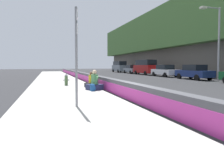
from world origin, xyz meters
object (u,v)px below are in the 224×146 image
route_sign_post (76,50)px  parked_car_farther (119,66)px  parked_car_midline (145,67)px  parked_car_third (194,72)px  street_lamp (216,36)px  fire_hydrant (66,79)px  seated_person_foreground (95,83)px  parked_car_fourth (165,71)px  backpack (93,88)px  parked_car_far (132,69)px  seated_person_middle (91,82)px

route_sign_post → parked_car_farther: (33.62, -14.77, -0.86)m
parked_car_midline → parked_car_third: bearing=-179.8°
street_lamp → parked_car_farther: bearing=3.0°
fire_hydrant → seated_person_foreground: bearing=-156.0°
route_sign_post → seated_person_foreground: bearing=-21.7°
parked_car_fourth → backpack: bearing=132.4°
route_sign_post → seated_person_foreground: route_sign_post is taller
fire_hydrant → street_lamp: 16.35m
parked_car_third → parked_car_far: 16.75m
parked_car_third → parked_car_midline: parked_car_midline is taller
parked_car_midline → parked_car_farther: 12.05m
route_sign_post → fire_hydrant: bearing=-2.4°
fire_hydrant → street_lamp: size_ratio=0.11×
route_sign_post → fire_hydrant: route_sign_post is taller
fire_hydrant → route_sign_post: bearing=177.6°
parked_car_fourth → parked_car_far: 11.03m
seated_person_foreground → backpack: bearing=153.7°
fire_hydrant → parked_car_far: size_ratio=0.19×
seated_person_foreground → backpack: (-0.49, 0.24, -0.19)m
backpack → parked_car_fourth: size_ratio=0.09×
route_sign_post → seated_person_foreground: (4.33, -1.72, -1.69)m
backpack → parked_car_third: bearing=-64.1°
backpack → parked_car_midline: parked_car_midline is taller
seated_person_middle → street_lamp: bearing=-78.6°
fire_hydrant → parked_car_third: 14.84m
seated_person_foreground → seated_person_middle: (1.35, -0.10, -0.05)m
parked_car_third → parked_car_fourth: (5.72, -0.02, 0.00)m
fire_hydrant → street_lamp: (1.06, -15.79, 4.14)m
parked_car_third → parked_car_midline: (11.22, 0.04, 0.49)m
seated_person_middle → seated_person_foreground: bearing=175.9°
route_sign_post → parked_car_far: bearing=-28.6°
parked_car_third → parked_car_midline: 11.23m
fire_hydrant → seated_person_middle: seated_person_middle is taller
seated_person_foreground → parked_car_third: size_ratio=0.27×
seated_person_middle → parked_car_farther: bearing=-24.9°
parked_car_midline → seated_person_foreground: bearing=142.7°
parked_car_far → seated_person_middle: bearing=148.8°
parked_car_third → parked_car_farther: size_ratio=0.89×
seated_person_middle → fire_hydrant: bearing=39.7°
seated_person_foreground → parked_car_midline: (17.24, -13.11, 0.83)m
fire_hydrant → seated_person_foreground: size_ratio=0.72×
route_sign_post → seated_person_middle: size_ratio=3.37×
fire_hydrant → parked_car_farther: parked_car_farther is taller
fire_hydrant → parked_car_midline: bearing=-45.9°
route_sign_post → street_lamp: street_lamp is taller
seated_person_foreground → parked_car_third: (6.02, -13.15, 0.34)m
backpack → parked_car_farther: size_ratio=0.08×
seated_person_foreground → street_lamp: bearing=-73.6°
street_lamp → parked_car_third: bearing=34.2°
street_lamp → parked_car_third: 4.44m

